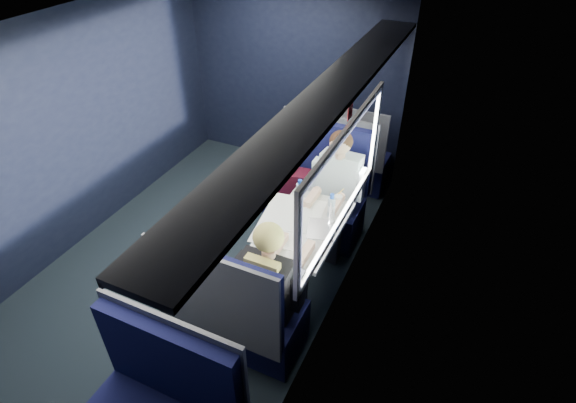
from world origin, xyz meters
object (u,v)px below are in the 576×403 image
at_px(seat_bay_far, 236,313).
at_px(laptop, 325,226).
at_px(cup, 338,200).
at_px(seat_row_front, 345,157).
at_px(man, 336,187).
at_px(table, 301,231).
at_px(bottle_small, 331,206).
at_px(seat_bay_near, 316,196).
at_px(woman, 273,281).

relative_size(seat_bay_far, laptop, 3.77).
bearing_deg(seat_bay_far, cup, 74.09).
height_order(seat_row_front, man, man).
xyz_separation_m(table, bottle_small, (0.19, 0.23, 0.18)).
height_order(seat_bay_near, laptop, seat_bay_near).
bearing_deg(table, woman, -84.55).
relative_size(seat_bay_near, man, 0.95).
relative_size(seat_bay_near, cup, 13.73).
bearing_deg(seat_bay_far, seat_row_front, 90.00).
bearing_deg(laptop, table, -179.59).
height_order(seat_bay_far, man, man).
xyz_separation_m(seat_bay_far, cup, (0.37, 1.30, 0.37)).
relative_size(laptop, cup, 3.64).
relative_size(bottle_small, cup, 2.57).
bearing_deg(seat_row_front, seat_bay_near, -91.00).
bearing_deg(bottle_small, seat_bay_near, 121.08).
bearing_deg(man, bottle_small, -75.61).
height_order(table, woman, woman).
height_order(woman, laptop, woman).
bearing_deg(seat_bay_near, laptop, -64.30).
relative_size(seat_bay_near, seat_bay_far, 1.00).
relative_size(seat_row_front, laptop, 3.47).
relative_size(table, cup, 10.89).
distance_m(seat_bay_near, seat_bay_far, 1.74).
relative_size(man, cup, 14.40).
bearing_deg(table, man, 84.48).
height_order(table, bottle_small, bottle_small).
bearing_deg(table, cup, 66.10).
bearing_deg(seat_bay_far, seat_bay_near, 90.53).
distance_m(seat_bay_far, seat_row_front, 2.67).
distance_m(laptop, bottle_small, 0.23).
xyz_separation_m(laptop, bottle_small, (-0.03, 0.23, 0.05)).
bearing_deg(bottle_small, man, 104.39).
bearing_deg(laptop, bottle_small, 97.75).
relative_size(laptop, bottle_small, 1.41).
height_order(woman, cup, woman).
relative_size(woman, bottle_small, 5.60).
bearing_deg(seat_row_front, laptop, -77.39).
height_order(woman, bottle_small, woman).
height_order(seat_row_front, laptop, seat_row_front).
bearing_deg(bottle_small, seat_bay_far, -108.59).
xyz_separation_m(table, cup, (0.19, 0.42, 0.12)).
relative_size(seat_bay_far, cup, 13.73).
relative_size(table, seat_row_front, 0.86).
xyz_separation_m(seat_bay_near, seat_row_front, (0.02, 0.93, -0.02)).
distance_m(table, seat_bay_near, 0.92).
height_order(seat_bay_near, seat_row_front, seat_bay_near).
height_order(man, woman, same).
height_order(seat_bay_far, bottle_small, seat_bay_far).
distance_m(table, man, 0.70).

